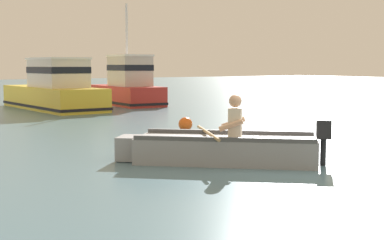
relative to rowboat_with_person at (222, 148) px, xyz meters
name	(u,v)px	position (x,y,z in m)	size (l,w,h in m)	color
ground_plane	(310,162)	(1.31, -0.83, -0.25)	(120.00, 120.00, 0.00)	slate
rowboat_with_person	(222,148)	(0.00, 0.00, 0.00)	(3.12, 3.01, 1.19)	gray
moored_boat_yellow	(55,90)	(1.84, 13.14, 0.48)	(2.14, 6.20, 1.98)	gold
moored_boat_red	(127,86)	(5.25, 13.64, 0.53)	(1.93, 4.59, 4.27)	#B72D28
mooring_buoy	(185,124)	(2.04, 4.27, -0.07)	(0.36, 0.36, 0.36)	#E55919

